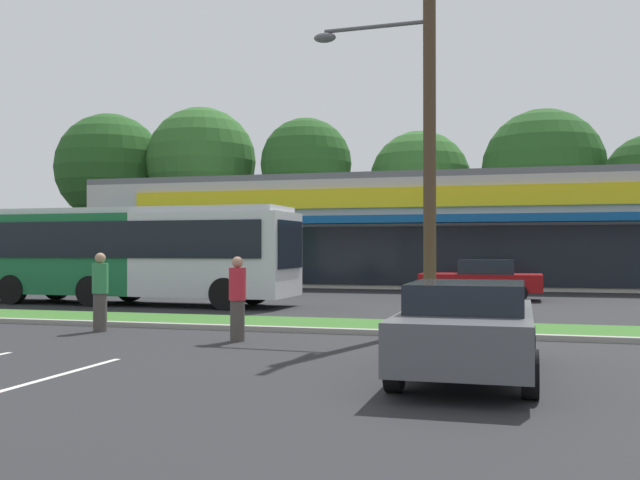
# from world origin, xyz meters

# --- Properties ---
(grass_median) EXTENTS (56.00, 2.20, 0.12)m
(grass_median) POSITION_xyz_m (0.00, 14.00, 0.06)
(grass_median) COLOR #386B28
(grass_median) RESTS_ON ground_plane
(curb_lip) EXTENTS (56.00, 0.24, 0.12)m
(curb_lip) POSITION_xyz_m (0.00, 12.78, 0.06)
(curb_lip) COLOR #99968C
(curb_lip) RESTS_ON ground_plane
(parking_stripe_2) EXTENTS (0.12, 4.80, 0.01)m
(parking_stripe_2) POSITION_xyz_m (1.59, 5.75, 0.00)
(parking_stripe_2) COLOR silver
(parking_stripe_2) RESTS_ON ground_plane
(storefront_building) EXTENTS (29.67, 14.15, 5.45)m
(storefront_building) POSITION_xyz_m (1.43, 36.40, 2.73)
(storefront_building) COLOR #BCB7AD
(storefront_building) RESTS_ON ground_plane
(tree_far_left) EXTENTS (7.77, 7.77, 11.57)m
(tree_far_left) POSITION_xyz_m (-20.40, 43.67, 7.67)
(tree_far_left) COLOR #473323
(tree_far_left) RESTS_ON ground_plane
(tree_left) EXTENTS (7.69, 7.69, 11.79)m
(tree_left) POSITION_xyz_m (-13.50, 44.30, 7.94)
(tree_left) COLOR #473323
(tree_left) RESTS_ON ground_plane
(tree_mid_left) EXTENTS (6.15, 6.15, 10.66)m
(tree_mid_left) POSITION_xyz_m (-5.75, 44.16, 7.56)
(tree_mid_left) COLOR #473323
(tree_mid_left) RESTS_ON ground_plane
(tree_mid) EXTENTS (6.85, 6.85, 9.88)m
(tree_mid) POSITION_xyz_m (1.59, 46.82, 6.45)
(tree_mid) COLOR #473323
(tree_mid) RESTS_ON ground_plane
(tree_mid_right) EXTENTS (7.80, 7.80, 10.76)m
(tree_mid_right) POSITION_xyz_m (9.64, 45.66, 6.85)
(tree_mid_right) COLOR #473323
(tree_mid_right) RESTS_ON ground_plane
(utility_pole) EXTENTS (3.03, 2.40, 10.10)m
(utility_pole) POSITION_xyz_m (6.10, 14.14, 5.40)
(utility_pole) COLOR #4C3826
(utility_pole) RESTS_ON ground_plane
(city_bus) EXTENTS (11.38, 2.93, 3.25)m
(city_bus) POSITION_xyz_m (-4.39, 19.09, 1.76)
(city_bus) COLOR #196638
(city_bus) RESTS_ON ground_plane
(car_0) EXTENTS (4.39, 2.02, 1.48)m
(car_0) POSITION_xyz_m (6.89, 24.49, 0.76)
(car_0) COLOR maroon
(car_0) RESTS_ON ground_plane
(car_1) EXTENTS (1.96, 4.67, 1.42)m
(car_1) POSITION_xyz_m (7.56, 7.99, 0.75)
(car_1) COLOR #515459
(car_1) RESTS_ON ground_plane
(car_2) EXTENTS (4.68, 1.90, 1.49)m
(car_2) POSITION_xyz_m (-4.87, 24.80, 0.78)
(car_2) COLOR #515459
(car_2) RESTS_ON ground_plane
(car_3) EXTENTS (4.22, 1.90, 1.46)m
(car_3) POSITION_xyz_m (-11.40, 24.18, 0.76)
(car_3) COLOR #9E998C
(car_3) RESTS_ON ground_plane
(pedestrian_near_bench) EXTENTS (0.35, 0.35, 1.74)m
(pedestrian_near_bench) POSITION_xyz_m (2.68, 10.96, 0.88)
(pedestrian_near_bench) COLOR #47423D
(pedestrian_near_bench) RESTS_ON ground_plane
(pedestrian_by_pole) EXTENTS (0.36, 0.36, 1.81)m
(pedestrian_by_pole) POSITION_xyz_m (-1.02, 11.73, 0.91)
(pedestrian_by_pole) COLOR #47423D
(pedestrian_by_pole) RESTS_ON ground_plane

